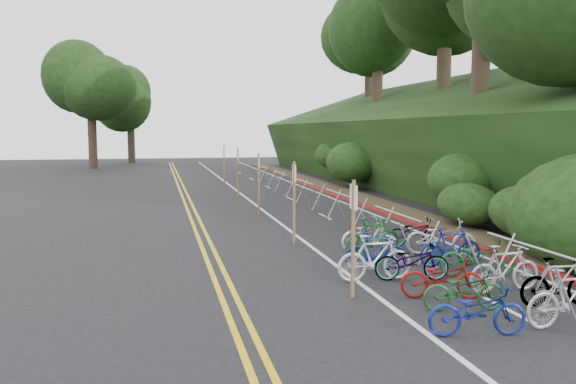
% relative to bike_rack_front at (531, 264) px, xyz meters
% --- Properties ---
extents(ground, '(120.00, 120.00, 0.00)m').
position_rel_bike_rack_front_xyz_m(ground, '(-3.46, 2.14, -0.91)').
color(ground, black).
rests_on(ground, ground).
extents(road_markings, '(7.47, 80.00, 0.01)m').
position_rel_bike_rack_front_xyz_m(road_markings, '(-2.83, 12.24, -0.90)').
color(road_markings, gold).
rests_on(road_markings, ground).
extents(red_curb, '(0.25, 28.00, 0.10)m').
position_rel_bike_rack_front_xyz_m(red_curb, '(2.24, 14.14, -0.86)').
color(red_curb, maroon).
rests_on(red_curb, ground).
extents(embankment, '(14.30, 48.14, 9.11)m').
position_rel_bike_rack_front_xyz_m(embankment, '(9.50, 21.18, 1.66)').
color(embankment, black).
rests_on(embankment, ground).
extents(tree_cluster, '(31.87, 53.56, 17.34)m').
position_rel_bike_rack_front_xyz_m(tree_cluster, '(6.30, 24.18, 9.94)').
color(tree_cluster, '#2D2319').
rests_on(tree_cluster, ground).
extents(bike_rack_front, '(1.19, 2.89, 1.26)m').
position_rel_bike_rack_front_xyz_m(bike_rack_front, '(0.00, 0.00, 0.00)').
color(bike_rack_front, '#9CA0A7').
rests_on(bike_rack_front, ground).
extents(bike_racks_rest, '(1.14, 23.00, 1.17)m').
position_rel_bike_rack_front_xyz_m(bike_racks_rest, '(-0.46, 15.14, -0.05)').
color(bike_racks_rest, '#9CA0A7').
rests_on(bike_racks_rest, ground).
extents(signpost_near, '(0.08, 0.40, 2.43)m').
position_rel_bike_rack_front_xyz_m(signpost_near, '(-2.99, 1.57, 0.48)').
color(signpost_near, brown).
rests_on(signpost_near, ground).
extents(signposts_rest, '(0.08, 18.40, 2.50)m').
position_rel_bike_rack_front_xyz_m(signposts_rest, '(-2.86, 16.14, 0.52)').
color(signposts_rest, brown).
rests_on(signposts_rest, ground).
extents(bike_front, '(0.52, 1.80, 1.08)m').
position_rel_bike_rack_front_xyz_m(bike_front, '(-2.06, 2.66, -0.37)').
color(bike_front, beige).
rests_on(bike_front, ground).
extents(bike_valet, '(3.50, 8.71, 1.10)m').
position_rel_bike_rack_front_xyz_m(bike_valet, '(-0.40, 2.60, -0.43)').
color(bike_valet, navy).
rests_on(bike_valet, ground).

